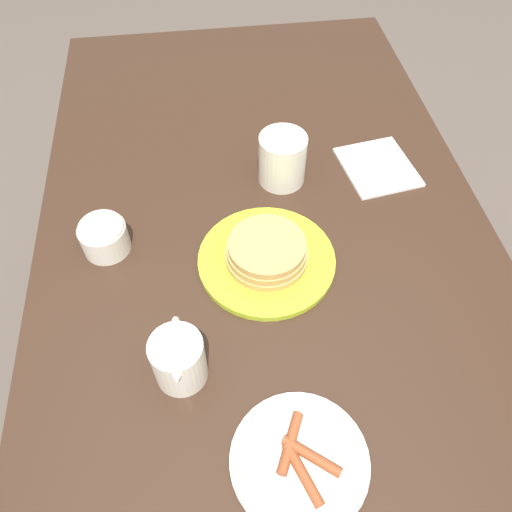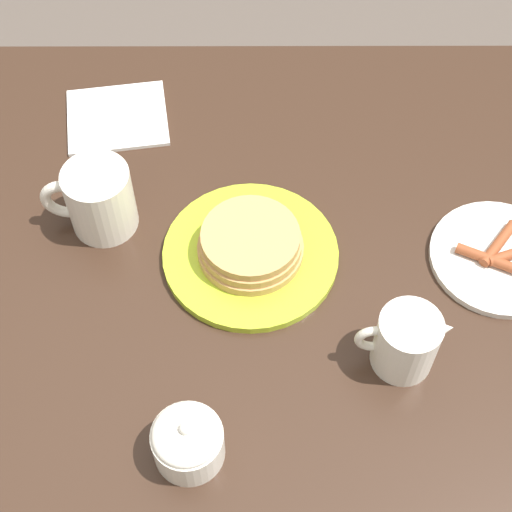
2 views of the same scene
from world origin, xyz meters
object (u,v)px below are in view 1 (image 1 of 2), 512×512
object	(u,v)px
pancake_plate	(267,255)
napkin	(378,167)
sugar_bowl	(103,234)
coffee_mug	(282,157)
creamer_pitcher	(179,360)
side_plate_bacon	(300,460)

from	to	relation	value
pancake_plate	napkin	size ratio (longest dim) A/B	1.40
pancake_plate	sugar_bowl	size ratio (longest dim) A/B	2.89
coffee_mug	napkin	distance (m)	0.20
creamer_pitcher	pancake_plate	bearing A→B (deg)	-39.43
creamer_pitcher	sugar_bowl	distance (m)	0.28
pancake_plate	creamer_pitcher	distance (m)	0.24
side_plate_bacon	sugar_bowl	size ratio (longest dim) A/B	2.26
side_plate_bacon	coffee_mug	bearing A→B (deg)	-6.89
pancake_plate	side_plate_bacon	world-z (taller)	pancake_plate
pancake_plate	side_plate_bacon	xyz separation A→B (m)	(-0.33, 0.01, -0.01)
coffee_mug	napkin	size ratio (longest dim) A/B	0.75
pancake_plate	sugar_bowl	distance (m)	0.28
side_plate_bacon	coffee_mug	size ratio (longest dim) A/B	1.47
coffee_mug	creamer_pitcher	xyz separation A→B (m)	(-0.39, 0.21, -0.01)
side_plate_bacon	napkin	xyz separation A→B (m)	(0.53, -0.26, -0.00)
coffee_mug	sugar_bowl	xyz separation A→B (m)	(-0.13, 0.33, -0.02)
pancake_plate	coffee_mug	bearing A→B (deg)	-16.21
pancake_plate	napkin	bearing A→B (deg)	-51.45
side_plate_bacon	napkin	world-z (taller)	side_plate_bacon
coffee_mug	creamer_pitcher	world-z (taller)	coffee_mug
coffee_mug	sugar_bowl	distance (m)	0.36
coffee_mug	napkin	world-z (taller)	coffee_mug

